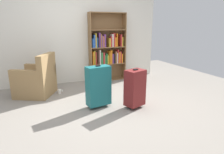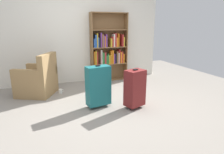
{
  "view_description": "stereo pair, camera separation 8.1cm",
  "coord_description": "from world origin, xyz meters",
  "px_view_note": "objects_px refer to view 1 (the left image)",
  "views": [
    {
      "loc": [
        -1.1,
        -3.1,
        1.48
      ],
      "look_at": [
        0.2,
        0.1,
        0.55
      ],
      "focal_mm": 31.16,
      "sensor_mm": 36.0,
      "label": 1
    },
    {
      "loc": [
        -1.02,
        -3.13,
        1.48
      ],
      "look_at": [
        0.2,
        0.1,
        0.55
      ],
      "focal_mm": 31.16,
      "sensor_mm": 36.0,
      "label": 2
    }
  ],
  "objects_px": {
    "mug": "(59,91)",
    "armchair": "(37,81)",
    "suitcase_dark_red": "(135,88)",
    "suitcase_teal": "(98,86)",
    "bookshelf": "(107,48)"
  },
  "relations": [
    {
      "from": "suitcase_dark_red",
      "to": "suitcase_teal",
      "type": "xyz_separation_m",
      "value": [
        -0.61,
        0.27,
        0.03
      ]
    },
    {
      "from": "armchair",
      "to": "suitcase_teal",
      "type": "distance_m",
      "value": 1.51
    },
    {
      "from": "suitcase_teal",
      "to": "mug",
      "type": "bearing_deg",
      "value": 119.99
    },
    {
      "from": "armchair",
      "to": "suitcase_dark_red",
      "type": "xyz_separation_m",
      "value": [
        1.63,
        -1.38,
        0.06
      ]
    },
    {
      "from": "suitcase_teal",
      "to": "bookshelf",
      "type": "bearing_deg",
      "value": 64.51
    },
    {
      "from": "armchair",
      "to": "suitcase_teal",
      "type": "bearing_deg",
      "value": -47.19
    },
    {
      "from": "bookshelf",
      "to": "mug",
      "type": "distance_m",
      "value": 1.74
    },
    {
      "from": "suitcase_dark_red",
      "to": "suitcase_teal",
      "type": "bearing_deg",
      "value": 155.98
    },
    {
      "from": "bookshelf",
      "to": "armchair",
      "type": "relative_size",
      "value": 1.9
    },
    {
      "from": "mug",
      "to": "armchair",
      "type": "bearing_deg",
      "value": 167.51
    },
    {
      "from": "bookshelf",
      "to": "suitcase_teal",
      "type": "relative_size",
      "value": 2.27
    },
    {
      "from": "mug",
      "to": "suitcase_dark_red",
      "type": "height_order",
      "value": "suitcase_dark_red"
    },
    {
      "from": "armchair",
      "to": "suitcase_teal",
      "type": "relative_size",
      "value": 1.19
    },
    {
      "from": "suitcase_teal",
      "to": "suitcase_dark_red",
      "type": "bearing_deg",
      "value": -24.02
    },
    {
      "from": "armchair",
      "to": "mug",
      "type": "distance_m",
      "value": 0.53
    }
  ]
}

